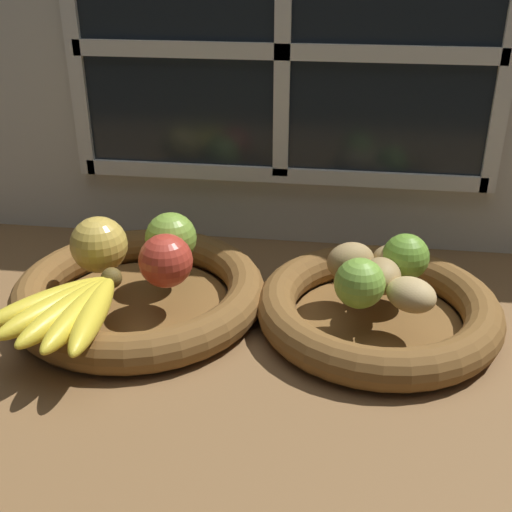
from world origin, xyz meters
TOP-DOWN VIEW (x-y plane):
  - ground_plane at (0.00, 0.00)cm, footprint 140.00×90.00cm
  - back_wall at (0.00, 29.77)cm, footprint 140.00×4.60cm
  - fruit_bowl_left at (-16.75, 3.92)cm, footprint 34.40×34.40cm
  - fruit_bowl_right at (15.44, 3.92)cm, footprint 31.78×31.78cm
  - apple_red_right at (-12.14, 1.90)cm, footprint 7.05×7.05cm
  - apple_green_back at (-13.22, 8.66)cm, footprint 7.16×7.16cm
  - apple_golden_left at (-22.10, 4.69)cm, footprint 7.69×7.69cm
  - banana_bunch_front at (-21.26, -7.99)cm, footprint 15.15×18.24cm
  - potato_back at (17.60, 8.68)cm, footprint 7.37×6.35cm
  - potato_oblong at (11.54, 6.95)cm, footprint 7.85×6.99cm
  - potato_small at (18.90, 0.45)cm, footprint 8.19×7.96cm
  - potato_large at (15.44, 3.92)cm, footprint 5.40×6.39cm
  - lime_near at (12.64, -0.28)cm, footprint 6.28×6.28cm
  - lime_far at (18.70, 8.12)cm, footprint 6.22×6.22cm

SIDE VIEW (x-z plane):
  - ground_plane at x=0.00cm, z-range -3.00..0.00cm
  - fruit_bowl_left at x=-16.75cm, z-range -0.18..4.94cm
  - fruit_bowl_right at x=15.44cm, z-range -0.17..4.94cm
  - banana_bunch_front at x=-21.26cm, z-range 5.11..8.18cm
  - potato_small at x=18.90cm, z-range 5.11..9.18cm
  - potato_back at x=17.60cm, z-range 5.11..9.46cm
  - potato_large at x=15.44cm, z-range 5.11..9.61cm
  - potato_oblong at x=11.54cm, z-range 5.11..10.25cm
  - lime_far at x=18.70cm, z-range 5.11..11.34cm
  - lime_near at x=12.64cm, z-range 5.11..11.39cm
  - apple_red_right at x=-12.14cm, z-range 5.11..12.17cm
  - apple_green_back at x=-13.22cm, z-range 5.11..12.27cm
  - apple_golden_left at x=-22.10cm, z-range 5.11..12.80cm
  - back_wall at x=0.00cm, z-range 0.38..55.38cm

